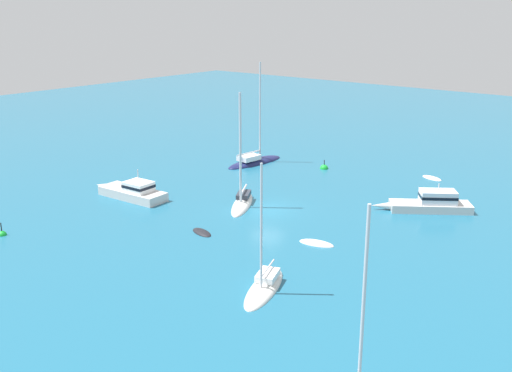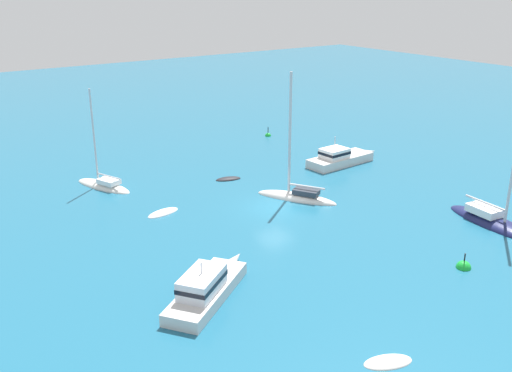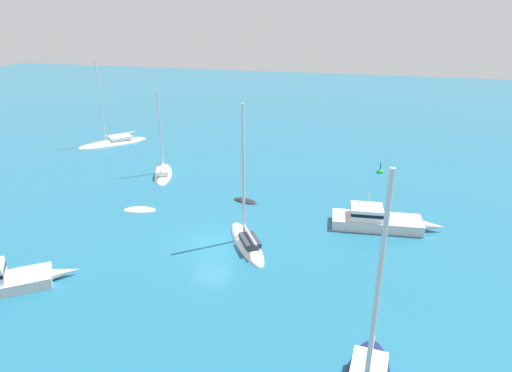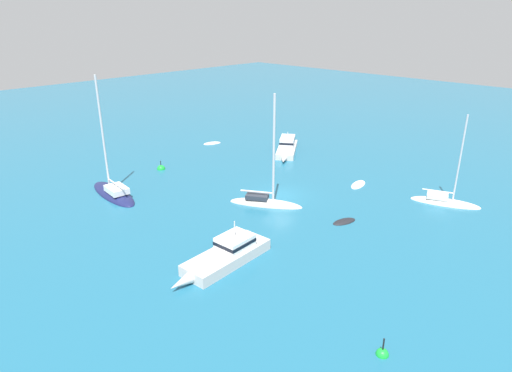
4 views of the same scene
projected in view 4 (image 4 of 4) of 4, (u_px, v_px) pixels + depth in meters
name	position (u px, v px, depth m)	size (l,w,h in m)	color
ground_plane	(280.00, 195.00, 40.10)	(160.00, 160.00, 0.00)	#1E607F
dinghy	(358.00, 185.00, 42.51)	(1.59, 2.73, 0.46)	white
launch	(287.00, 147.00, 52.14)	(5.76, 7.33, 2.32)	silver
cabin_cruiser	(227.00, 254.00, 29.21)	(2.68, 8.05, 2.70)	silver
sailboat	(444.00, 202.00, 38.39)	(5.90, 3.53, 8.25)	silver
sailboat_1	(114.00, 193.00, 40.20)	(7.70, 2.89, 11.09)	#191E4C
tender	(212.00, 143.00, 55.83)	(1.79, 2.48, 0.35)	silver
yacht	(265.00, 202.00, 38.10)	(6.22, 4.50, 10.05)	silver
tender_1	(344.00, 222.00, 35.02)	(1.47, 2.32, 0.40)	black
channel_buoy	(382.00, 354.00, 21.48)	(0.64, 0.64, 1.28)	green
mooring_buoy	(161.00, 169.00, 46.75)	(0.86, 0.86, 1.35)	green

